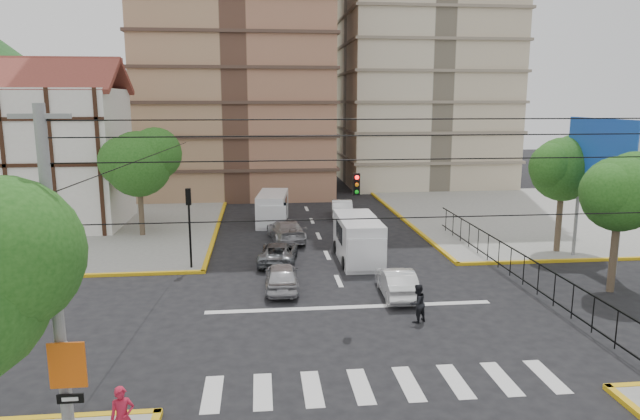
{
  "coord_description": "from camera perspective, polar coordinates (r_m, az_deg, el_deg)",
  "views": [
    {
      "loc": [
        -3.96,
        -22.97,
        9.22
      ],
      "look_at": [
        -1.1,
        3.81,
        4.0
      ],
      "focal_mm": 32.0,
      "sensor_mm": 36.0,
      "label": 1
    }
  ],
  "objects": [
    {
      "name": "park_fence",
      "position": [
        31.74,
        18.42,
        -6.5
      ],
      "size": [
        0.1,
        22.5,
        1.66
      ],
      "primitive_type": null,
      "color": "black",
      "rests_on": "ground"
    },
    {
      "name": "van_right_lane",
      "position": [
        32.86,
        3.92,
        -3.12
      ],
      "size": [
        2.35,
        5.64,
        2.54
      ],
      "rotation": [
        0.0,
        0.0,
        -0.0
      ],
      "color": "silver",
      "rests_on": "ground"
    },
    {
      "name": "utility_pole_sw",
      "position": [
        15.51,
        -24.96,
        -6.78
      ],
      "size": [
        1.4,
        0.28,
        9.0
      ],
      "color": "slate",
      "rests_on": "ground"
    },
    {
      "name": "car_silver_rear_left",
      "position": [
        37.86,
        -3.4,
        -2.02
      ],
      "size": [
        2.72,
        5.23,
        1.45
      ],
      "primitive_type": "imported",
      "rotation": [
        0.0,
        0.0,
        3.28
      ],
      "color": "#A5A4A9",
      "rests_on": "ground"
    },
    {
      "name": "car_darkgrey_mid_right",
      "position": [
        38.57,
        3.59,
        -1.8
      ],
      "size": [
        1.7,
        4.16,
        1.41
      ],
      "primitive_type": "imported",
      "rotation": [
        0.0,
        0.0,
        3.15
      ],
      "color": "#29282B",
      "rests_on": "ground"
    },
    {
      "name": "car_white_rear_right",
      "position": [
        45.33,
        2.18,
        0.18
      ],
      "size": [
        2.01,
        4.63,
        1.48
      ],
      "primitive_type": "imported",
      "rotation": [
        0.0,
        0.0,
        3.04
      ],
      "color": "silver",
      "rests_on": "ground"
    },
    {
      "name": "billboard",
      "position": [
        34.48,
        26.3,
        4.47
      ],
      "size": [
        0.36,
        6.2,
        8.1
      ],
      "color": "slate",
      "rests_on": "ground"
    },
    {
      "name": "pedestrian_crosswalk",
      "position": [
        24.57,
        9.71,
        -9.18
      ],
      "size": [
        1.01,
        0.95,
        1.65
      ],
      "primitive_type": "imported",
      "rotation": [
        0.0,
        0.0,
        3.7
      ],
      "color": "black",
      "rests_on": "ground"
    },
    {
      "name": "van_left_lane",
      "position": [
        42.88,
        -4.75,
        0.06
      ],
      "size": [
        2.61,
        5.38,
        2.33
      ],
      "rotation": [
        0.0,
        0.0,
        -0.12
      ],
      "color": "silver",
      "rests_on": "ground"
    },
    {
      "name": "stop_line",
      "position": [
        26.17,
        3.04,
        -9.67
      ],
      "size": [
        13.0,
        0.4,
        0.01
      ],
      "primitive_type": "cube",
      "color": "silver",
      "rests_on": "ground"
    },
    {
      "name": "car_grey_mid_left",
      "position": [
        32.82,
        -4.19,
        -4.26
      ],
      "size": [
        2.57,
        4.63,
        1.23
      ],
      "primitive_type": "imported",
      "rotation": [
        0.0,
        0.0,
        3.02
      ],
      "color": "slate",
      "rests_on": "ground"
    },
    {
      "name": "traffic_light_hanging",
      "position": [
        21.56,
        4.56,
        2.08
      ],
      "size": [
        18.0,
        9.12,
        0.92
      ],
      "color": "black",
      "rests_on": "ground"
    },
    {
      "name": "crosswalk_stripes",
      "position": [
        19.71,
        6.5,
        -16.98
      ],
      "size": [
        12.0,
        2.4,
        0.01
      ],
      "primitive_type": "cube",
      "color": "silver",
      "rests_on": "ground"
    },
    {
      "name": "tree_park_c",
      "position": [
        36.93,
        23.26,
        4.04
      ],
      "size": [
        4.65,
        3.8,
        7.25
      ],
      "color": "#473828",
      "rests_on": "ground"
    },
    {
      "name": "sidewalk_nw",
      "position": [
        46.77,
        -26.02,
        -1.44
      ],
      "size": [
        26.0,
        26.0,
        0.15
      ],
      "primitive_type": "cube",
      "color": "gray",
      "rests_on": "ground"
    },
    {
      "name": "car_silver_front_left",
      "position": [
        28.26,
        -3.85,
        -6.62
      ],
      "size": [
        1.72,
        4.1,
        1.39
      ],
      "primitive_type": "imported",
      "rotation": [
        0.0,
        0.0,
        3.12
      ],
      "color": "#ACACB0",
      "rests_on": "ground"
    },
    {
      "name": "tree_tudor",
      "position": [
        39.99,
        -17.58,
        4.71
      ],
      "size": [
        5.39,
        4.4,
        7.43
      ],
      "color": "#473828",
      "rests_on": "ground"
    },
    {
      "name": "traffic_light_nw",
      "position": [
        31.61,
        -12.96,
        -0.46
      ],
      "size": [
        0.28,
        0.22,
        4.4
      ],
      "color": "black",
      "rests_on": "ground"
    },
    {
      "name": "sidewalk_ne",
      "position": [
        50.04,
        22.64,
        -0.42
      ],
      "size": [
        26.0,
        26.0,
        0.15
      ],
      "primitive_type": "cube",
      "color": "gray",
      "rests_on": "ground"
    },
    {
      "name": "district_sign",
      "position": [
        16.06,
        -23.85,
        -14.96
      ],
      "size": [
        0.9,
        0.12,
        3.2
      ],
      "color": "slate",
      "rests_on": "ground"
    },
    {
      "name": "ground",
      "position": [
        25.07,
        3.48,
        -10.64
      ],
      "size": [
        160.0,
        160.0,
        0.0
      ],
      "primitive_type": "plane",
      "color": "black",
      "rests_on": "ground"
    },
    {
      "name": "pedestrian_sw_corner",
      "position": [
        16.75,
        -19.15,
        -19.04
      ],
      "size": [
        0.72,
        0.58,
        1.73
      ],
      "primitive_type": "imported",
      "rotation": [
        0.0,
        0.0,
        0.3
      ],
      "color": "#B81C37",
      "rests_on": "sidewalk_sw"
    },
    {
      "name": "car_white_front_right",
      "position": [
        27.61,
        7.68,
        -7.14
      ],
      "size": [
        1.61,
        4.21,
        1.37
      ],
      "primitive_type": "imported",
      "rotation": [
        0.0,
        0.0,
        3.1
      ],
      "color": "white",
      "rests_on": "ground"
    },
    {
      "name": "tudor_building",
      "position": [
        45.7,
        -25.38,
        4.93
      ],
      "size": [
        10.8,
        8.05,
        12.23
      ],
      "color": "silver",
      "rests_on": "ground"
    },
    {
      "name": "tree_park_a",
      "position": [
        30.53,
        27.92,
        1.76
      ],
      "size": [
        4.41,
        3.6,
        6.83
      ],
      "color": "#473828",
      "rests_on": "ground"
    }
  ]
}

